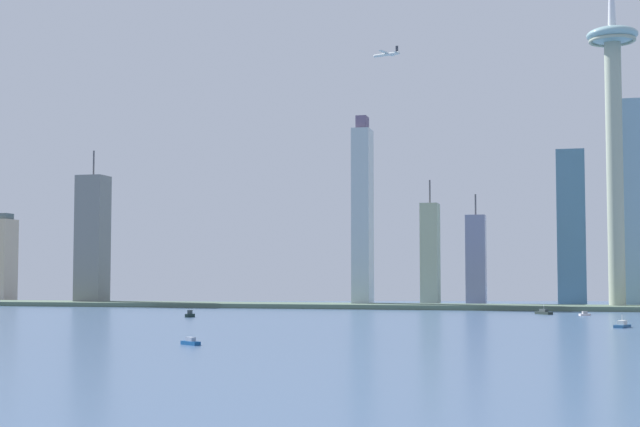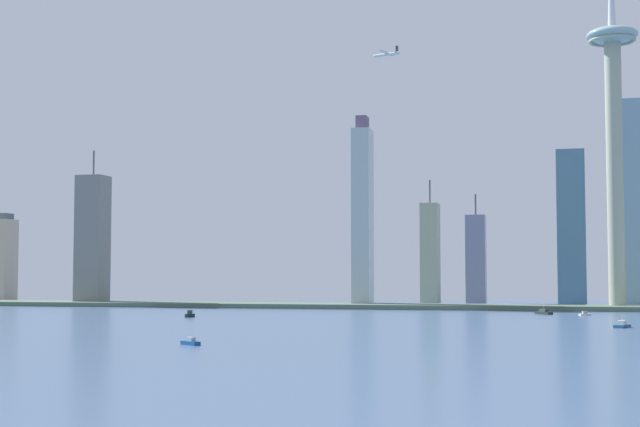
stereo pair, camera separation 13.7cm
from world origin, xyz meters
TOP-DOWN VIEW (x-y plane):
  - waterfront_pier at (0.00, 513.53)m, footprint 931.30×54.01m
  - observation_tower at (236.76, 525.10)m, footprint 41.55×41.55m
  - skyscraper_0 at (24.36, 532.46)m, footprint 15.55×25.06m
  - skyscraper_1 at (75.56, 597.36)m, footprint 16.16×25.59m
  - skyscraper_2 at (-366.96, 594.54)m, footprint 13.82×25.95m
  - skyscraper_3 at (202.98, 610.90)m, footprint 25.41×16.12m
  - skyscraper_4 at (-232.22, 525.79)m, footprint 25.72×24.37m
  - skyscraper_5 at (248.28, 559.96)m, footprint 23.54×26.12m
  - skyscraper_6 at (120.54, 561.30)m, footprint 17.22×19.19m
  - boat_0 at (207.33, 415.34)m, footprint 8.29×6.33m
  - boat_1 at (37.67, 95.42)m, footprint 10.50×8.66m
  - boat_2 at (179.11, 429.90)m, footprint 13.28×16.06m
  - boat_4 at (-54.56, 325.90)m, footprint 4.83×8.06m
  - boat_5 at (222.45, 269.43)m, footprint 10.23×14.59m
  - airplane at (50.80, 505.80)m, footprint 23.87×23.80m

SIDE VIEW (x-z plane):
  - boat_0 at x=207.33m, z-range -0.44..2.68m
  - boat_1 at x=37.67m, z-range -0.44..2.85m
  - boat_2 at x=179.11m, z-range -2.17..5.01m
  - boat_5 at x=222.45m, z-range -2.22..5.09m
  - boat_4 at x=-54.56m, z-range -0.66..4.21m
  - waterfront_pier at x=0.00m, z-range 0.00..3.84m
  - skyscraper_6 at x=120.54m, z-range -9.25..90.51m
  - skyscraper_2 at x=-366.96m, z-range -1.91..90.22m
  - skyscraper_1 at x=75.56m, z-range -11.01..105.95m
  - skyscraper_4 at x=-232.22m, z-range -11.88..133.29m
  - skyscraper_3 at x=202.98m, z-range 0.00..143.18m
  - skyscraper_0 at x=24.36m, z-range -3.60..164.79m
  - skyscraper_5 at x=248.28m, z-range 0.00..177.37m
  - observation_tower at x=236.76m, z-range 5.33..323.16m
  - airplane at x=50.80m, z-range 212.97..220.59m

